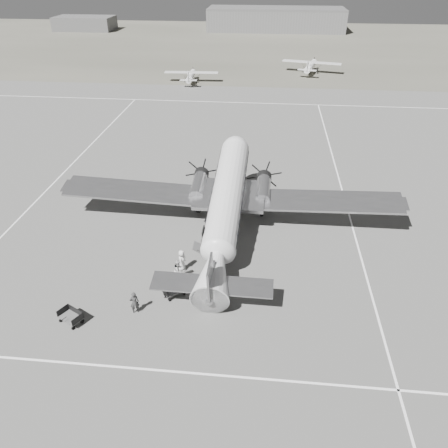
{
  "coord_description": "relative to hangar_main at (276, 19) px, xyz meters",
  "views": [
    {
      "loc": [
        4.01,
        -30.51,
        20.44
      ],
      "look_at": [
        1.03,
        -1.15,
        2.2
      ],
      "focal_mm": 35.0,
      "sensor_mm": 36.0,
      "label": 1
    }
  ],
  "objects": [
    {
      "name": "grass_infield",
      "position": [
        -5.0,
        -25.0,
        -3.3
      ],
      "size": [
        260.0,
        90.0,
        0.01
      ],
      "primitive_type": "cube",
      "color": "#656255",
      "rests_on": "ground"
    },
    {
      "name": "taxi_line_right",
      "position": [
        7.0,
        -120.0,
        -3.29
      ],
      "size": [
        0.15,
        80.0,
        0.01
      ],
      "primitive_type": "cube",
      "color": "white",
      "rests_on": "ground"
    },
    {
      "name": "shed_secondary",
      "position": [
        -60.0,
        -5.0,
        -1.3
      ],
      "size": [
        18.0,
        10.0,
        4.0
      ],
      "primitive_type": "cube",
      "color": "#525252",
      "rests_on": "ground"
    },
    {
      "name": "ground_crew",
      "position": [
        -9.1,
        -129.4,
        -2.45
      ],
      "size": [
        0.73,
        0.62,
        1.69
      ],
      "primitive_type": "imported",
      "rotation": [
        0.0,
        0.0,
        3.56
      ],
      "color": "#313131",
      "rests_on": "ground"
    },
    {
      "name": "light_plane_left",
      "position": [
        -15.56,
        -67.82,
        -2.25
      ],
      "size": [
        10.46,
        8.63,
        2.1
      ],
      "primitive_type": null,
      "rotation": [
        0.0,
        0.0,
        0.04
      ],
      "color": "silver",
      "rests_on": "ground"
    },
    {
      "name": "ground",
      "position": [
        -5.0,
        -120.0,
        -3.3
      ],
      "size": [
        260.0,
        260.0,
        0.0
      ],
      "primitive_type": "plane",
      "color": "#60605E",
      "rests_on": "ground"
    },
    {
      "name": "dc3_airliner",
      "position": [
        -3.97,
        -119.15,
        -0.43
      ],
      "size": [
        30.35,
        21.26,
        5.73
      ],
      "primitive_type": null,
      "rotation": [
        0.0,
        0.0,
        -0.01
      ],
      "color": "#B1B1B3",
      "rests_on": "ground"
    },
    {
      "name": "taxi_line_horizon",
      "position": [
        -5.0,
        -80.0,
        -3.29
      ],
      "size": [
        90.0,
        0.15,
        0.01
      ],
      "primitive_type": "cube",
      "color": "white",
      "rests_on": "ground"
    },
    {
      "name": "hangar_main",
      "position": [
        0.0,
        0.0,
        0.0
      ],
      "size": [
        42.0,
        14.0,
        6.6
      ],
      "color": "#5E5E5E",
      "rests_on": "ground"
    },
    {
      "name": "baggage_cart_far",
      "position": [
        -12.98,
        -130.77,
        -2.85
      ],
      "size": [
        1.94,
        1.76,
        0.9
      ],
      "primitive_type": null,
      "rotation": [
        0.0,
        0.0,
        -0.5
      ],
      "color": "#525252",
      "rests_on": "ground"
    },
    {
      "name": "baggage_cart_near",
      "position": [
        -6.86,
        -127.44,
        -2.86
      ],
      "size": [
        1.9,
        1.84,
        0.88
      ],
      "primitive_type": null,
      "rotation": [
        0.0,
        0.0,
        0.69
      ],
      "color": "#525252",
      "rests_on": "ground"
    },
    {
      "name": "light_plane_right",
      "position": [
        7.18,
        -57.99,
        -2.06
      ],
      "size": [
        13.81,
        12.15,
        2.47
      ],
      "primitive_type": null,
      "rotation": [
        0.0,
        0.0,
        -0.23
      ],
      "color": "silver",
      "rests_on": "ground"
    },
    {
      "name": "taxi_line_left",
      "position": [
        -23.0,
        -110.0,
        -3.29
      ],
      "size": [
        0.15,
        60.0,
        0.01
      ],
      "primitive_type": "cube",
      "color": "white",
      "rests_on": "ground"
    },
    {
      "name": "passenger",
      "position": [
        -6.82,
        -124.51,
        -2.43
      ],
      "size": [
        0.66,
        0.92,
        1.75
      ],
      "primitive_type": "imported",
      "rotation": [
        0.0,
        0.0,
        1.44
      ],
      "color": "silver",
      "rests_on": "ground"
    },
    {
      "name": "taxi_line_near",
      "position": [
        -5.0,
        -134.0,
        -3.29
      ],
      "size": [
        60.0,
        0.15,
        0.01
      ],
      "primitive_type": "cube",
      "color": "white",
      "rests_on": "ground"
    },
    {
      "name": "ramp_agent",
      "position": [
        -6.84,
        -125.75,
        -2.42
      ],
      "size": [
        0.87,
        1.0,
        1.77
      ],
      "primitive_type": "imported",
      "rotation": [
        0.0,
        0.0,
        1.31
      ],
      "color": "#B3B3B0",
      "rests_on": "ground"
    }
  ]
}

